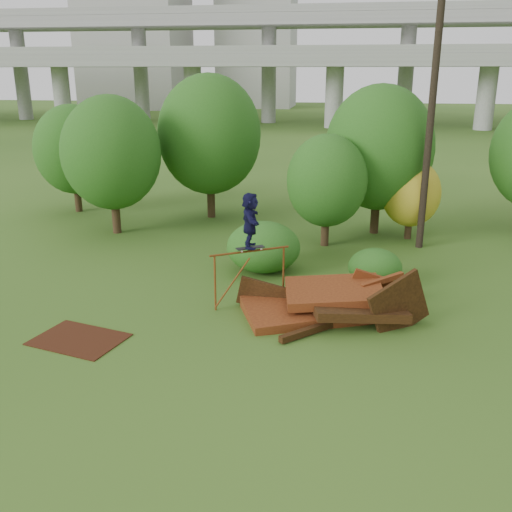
# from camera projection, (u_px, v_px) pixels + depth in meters

# --- Properties ---
(ground) EXTENTS (240.00, 240.00, 0.00)m
(ground) POSITION_uv_depth(u_px,v_px,m) (274.00, 336.00, 15.40)
(ground) COLOR #2D5116
(ground) RESTS_ON ground
(scrap_pile) EXTENTS (5.66, 3.68, 2.07)m
(scrap_pile) POSITION_uv_depth(u_px,v_px,m) (328.00, 304.00, 16.50)
(scrap_pile) COLOR #4E1F0E
(scrap_pile) RESTS_ON ground
(grind_rail) EXTENTS (2.19, 1.36, 1.75)m
(grind_rail) POSITION_uv_depth(u_px,v_px,m) (250.00, 266.00, 17.11)
(grind_rail) COLOR brown
(grind_rail) RESTS_ON ground
(skateboard) EXTENTS (0.86, 0.65, 0.09)m
(skateboard) POSITION_uv_depth(u_px,v_px,m) (250.00, 248.00, 16.93)
(skateboard) COLOR black
(skateboard) RESTS_ON grind_rail
(skater) EXTENTS (0.76, 1.60, 1.65)m
(skater) POSITION_uv_depth(u_px,v_px,m) (250.00, 220.00, 16.67)
(skater) COLOR #111137
(skater) RESTS_ON skateboard
(flat_plate) EXTENTS (2.65, 2.18, 0.03)m
(flat_plate) POSITION_uv_depth(u_px,v_px,m) (79.00, 339.00, 15.19)
(flat_plate) COLOR #38190C
(flat_plate) RESTS_ON ground
(tree_0) EXTENTS (4.21, 4.21, 5.93)m
(tree_0) POSITION_uv_depth(u_px,v_px,m) (111.00, 153.00, 24.17)
(tree_0) COLOR black
(tree_0) RESTS_ON ground
(tree_1) EXTENTS (4.87, 4.87, 6.77)m
(tree_1) POSITION_uv_depth(u_px,v_px,m) (210.00, 135.00, 26.76)
(tree_1) COLOR black
(tree_1) RESTS_ON ground
(tree_2) EXTENTS (3.21, 3.21, 4.52)m
(tree_2) POSITION_uv_depth(u_px,v_px,m) (327.00, 181.00, 22.61)
(tree_2) COLOR black
(tree_2) RESTS_ON ground
(tree_3) EXTENTS (4.59, 4.59, 6.36)m
(tree_3) POSITION_uv_depth(u_px,v_px,m) (379.00, 148.00, 24.09)
(tree_3) COLOR black
(tree_3) RESTS_ON ground
(tree_4) EXTENTS (2.44, 2.44, 3.36)m
(tree_4) POSITION_uv_depth(u_px,v_px,m) (411.00, 193.00, 23.77)
(tree_4) COLOR black
(tree_4) RESTS_ON ground
(tree_6) EXTENTS (3.81, 3.81, 5.33)m
(tree_6) POSITION_uv_depth(u_px,v_px,m) (73.00, 149.00, 28.14)
(tree_6) COLOR black
(tree_6) RESTS_ON ground
(shrub_left) EXTENTS (2.62, 2.41, 1.81)m
(shrub_left) POSITION_uv_depth(u_px,v_px,m) (263.00, 247.00, 20.12)
(shrub_left) COLOR #194712
(shrub_left) RESTS_ON ground
(shrub_right) EXTENTS (1.78, 1.63, 1.26)m
(shrub_right) POSITION_uv_depth(u_px,v_px,m) (375.00, 267.00, 18.87)
(shrub_right) COLOR #194712
(shrub_right) RESTS_ON ground
(utility_pole) EXTENTS (1.40, 0.28, 10.14)m
(utility_pole) POSITION_uv_depth(u_px,v_px,m) (431.00, 117.00, 21.59)
(utility_pole) COLOR black
(utility_pole) RESTS_ON ground
(freeway_overpass) EXTENTS (160.00, 15.00, 13.70)m
(freeway_overpass) POSITION_uv_depth(u_px,v_px,m) (337.00, 41.00, 71.31)
(freeway_overpass) COLOR gray
(freeway_overpass) RESTS_ON ground
(building_left) EXTENTS (18.00, 16.00, 35.00)m
(building_left) POSITION_uv_depth(u_px,v_px,m) (134.00, 10.00, 104.78)
(building_left) COLOR #9E9E99
(building_left) RESTS_ON ground
(building_right) EXTENTS (14.00, 14.00, 28.00)m
(building_right) POSITION_uv_depth(u_px,v_px,m) (258.00, 31.00, 109.23)
(building_right) COLOR #9E9E99
(building_right) RESTS_ON ground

